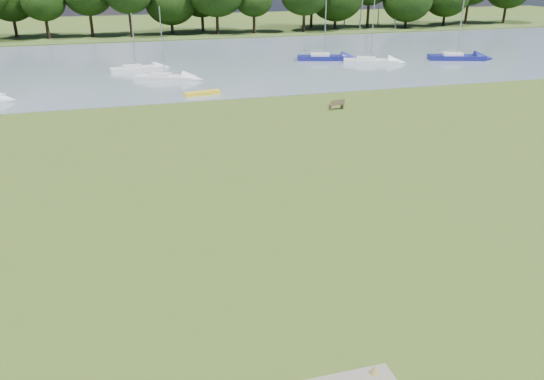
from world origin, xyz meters
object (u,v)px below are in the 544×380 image
object	(u,v)px
sailboat_2	(136,67)
sailboat_6	(456,56)
sailboat_1	(370,60)
kayak	(202,93)
sailboat_7	(164,76)
sailboat_3	(323,56)
riverbank_bench	(337,105)

from	to	relation	value
sailboat_2	sailboat_6	world-z (taller)	sailboat_6
sailboat_1	sailboat_2	world-z (taller)	sailboat_1
kayak	sailboat_1	bearing A→B (deg)	16.17
sailboat_2	sailboat_6	distance (m)	38.73
sailboat_7	kayak	bearing A→B (deg)	-47.84
sailboat_1	sailboat_7	distance (m)	24.88
kayak	sailboat_1	xyz separation A→B (m)	(21.96, 11.09, 0.27)
sailboat_2	sailboat_6	xyz separation A→B (m)	(38.58, -3.36, 0.13)
kayak	sailboat_6	size ratio (longest dim) A/B	0.38
sailboat_2	sailboat_3	xyz separation A→B (m)	(22.71, 0.98, 0.11)
riverbank_bench	kayak	world-z (taller)	riverbank_bench
kayak	sailboat_3	xyz separation A→B (m)	(17.42, 14.73, 0.33)
sailboat_7	sailboat_1	bearing A→B (deg)	30.55
sailboat_6	sailboat_7	bearing A→B (deg)	-158.45
sailboat_1	sailboat_7	bearing A→B (deg)	-151.09
sailboat_1	sailboat_6	xyz separation A→B (m)	(11.34, -0.71, 0.09)
sailboat_2	sailboat_7	distance (m)	6.39
sailboat_2	sailboat_7	world-z (taller)	sailboat_7
sailboat_3	sailboat_6	xyz separation A→B (m)	(15.87, -4.34, 0.02)
riverbank_bench	kayak	bearing A→B (deg)	130.14
kayak	sailboat_6	bearing A→B (deg)	6.70
sailboat_3	sailboat_7	size ratio (longest dim) A/B	1.23
sailboat_2	sailboat_3	distance (m)	22.73
sailboat_7	sailboat_6	bearing A→B (deg)	27.12
kayak	sailboat_6	xyz separation A→B (m)	(33.30, 10.38, 0.36)
riverbank_bench	sailboat_6	world-z (taller)	sailboat_6
kayak	sailboat_7	bearing A→B (deg)	98.36
kayak	sailboat_7	distance (m)	8.35
riverbank_bench	sailboat_6	size ratio (longest dim) A/B	0.16
kayak	sailboat_6	distance (m)	34.88
kayak	sailboat_7	xyz separation A→B (m)	(-2.72, 7.90, 0.22)
kayak	sailboat_2	bearing A→B (deg)	100.41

